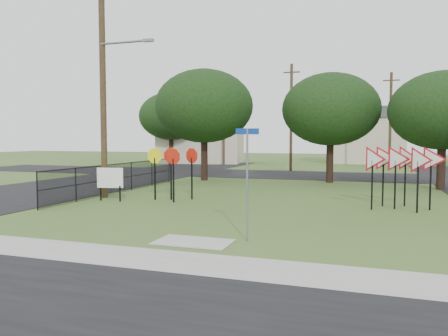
{
  "coord_description": "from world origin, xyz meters",
  "views": [
    {
      "loc": [
        4.34,
        -12.85,
        2.71
      ],
      "look_at": [
        -0.95,
        3.0,
        1.6
      ],
      "focal_mm": 35.0,
      "sensor_mm": 36.0,
      "label": 1
    }
  ],
  "objects_px": {
    "info_board": "(110,179)",
    "yield_sign_cluster": "(401,162)",
    "street_name_sign": "(247,177)",
    "stop_sign_cluster": "(173,161)"
  },
  "relations": [
    {
      "from": "yield_sign_cluster",
      "to": "info_board",
      "type": "distance_m",
      "value": 12.03
    },
    {
      "from": "stop_sign_cluster",
      "to": "yield_sign_cluster",
      "type": "bearing_deg",
      "value": 2.31
    },
    {
      "from": "street_name_sign",
      "to": "stop_sign_cluster",
      "type": "relative_size",
      "value": 1.28
    },
    {
      "from": "stop_sign_cluster",
      "to": "yield_sign_cluster",
      "type": "height_order",
      "value": "yield_sign_cluster"
    },
    {
      "from": "info_board",
      "to": "yield_sign_cluster",
      "type": "bearing_deg",
      "value": 7.97
    },
    {
      "from": "street_name_sign",
      "to": "info_board",
      "type": "xyz_separation_m",
      "value": [
        -7.68,
        5.33,
        -0.74
      ]
    },
    {
      "from": "stop_sign_cluster",
      "to": "yield_sign_cluster",
      "type": "xyz_separation_m",
      "value": [
        9.47,
        0.38,
        0.09
      ]
    },
    {
      "from": "street_name_sign",
      "to": "stop_sign_cluster",
      "type": "bearing_deg",
      "value": 128.51
    },
    {
      "from": "info_board",
      "to": "stop_sign_cluster",
      "type": "bearing_deg",
      "value": 27.94
    },
    {
      "from": "street_name_sign",
      "to": "yield_sign_cluster",
      "type": "bearing_deg",
      "value": 58.96
    }
  ]
}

